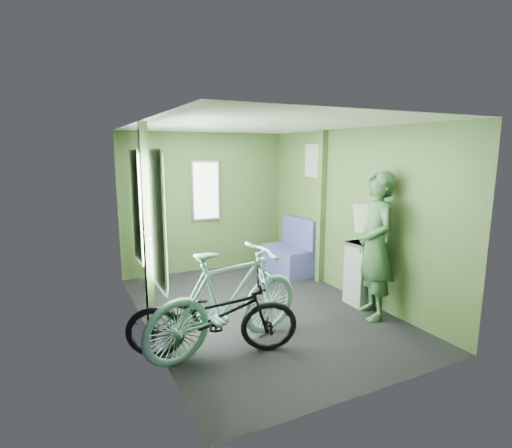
{
  "coord_description": "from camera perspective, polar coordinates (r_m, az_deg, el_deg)",
  "views": [
    {
      "loc": [
        -2.18,
        -4.3,
        2.0
      ],
      "look_at": [
        0.0,
        0.1,
        1.1
      ],
      "focal_mm": 28.0,
      "sensor_mm": 36.0,
      "label": 1
    }
  ],
  "objects": [
    {
      "name": "bicycle_black",
      "position": [
        4.18,
        -6.06,
        -18.29
      ],
      "size": [
        1.82,
        1.24,
        0.97
      ],
      "primitive_type": "imported",
      "rotation": [
        0.0,
        -0.19,
        1.24
      ],
      "color": "black",
      "rests_on": "ground"
    },
    {
      "name": "bench_seat",
      "position": [
        6.66,
        4.64,
        -4.7
      ],
      "size": [
        0.52,
        0.89,
        0.91
      ],
      "rotation": [
        0.0,
        0.0,
        0.05
      ],
      "color": "navy",
      "rests_on": "ground"
    },
    {
      "name": "bicycle_mint",
      "position": [
        4.27,
        -3.91,
        -17.56
      ],
      "size": [
        1.91,
        1.0,
        1.14
      ],
      "primitive_type": "imported",
      "rotation": [
        0.0,
        -0.12,
        1.78
      ],
      "color": "#7CBCB6",
      "rests_on": "ground"
    },
    {
      "name": "passenger",
      "position": [
        4.97,
        16.68,
        -2.97
      ],
      "size": [
        0.63,
        0.79,
        1.78
      ],
      "rotation": [
        0.0,
        0.0,
        -1.93
      ],
      "color": "#2A4E2B",
      "rests_on": "ground"
    },
    {
      "name": "waste_box",
      "position": [
        5.43,
        14.56,
        -6.9
      ],
      "size": [
        0.25,
        0.34,
        0.84
      ],
      "primitive_type": "cube",
      "color": "slate",
      "rests_on": "ground"
    },
    {
      "name": "room",
      "position": [
        4.87,
        -0.07,
        3.74
      ],
      "size": [
        4.0,
        4.02,
        2.31
      ],
      "color": "black",
      "rests_on": "ground"
    }
  ]
}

